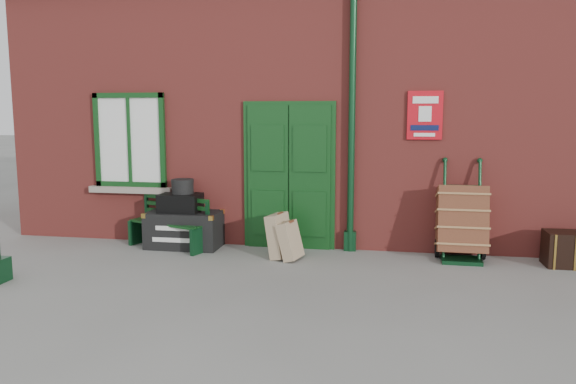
% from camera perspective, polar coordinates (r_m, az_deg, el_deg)
% --- Properties ---
extents(ground, '(80.00, 80.00, 0.00)m').
position_cam_1_polar(ground, '(7.36, 0.34, -8.41)').
color(ground, gray).
rests_on(ground, ground).
extents(station_building, '(10.30, 4.30, 4.36)m').
position_cam_1_polar(station_building, '(10.51, 3.75, 8.46)').
color(station_building, '#A53C35').
rests_on(station_building, ground).
extents(bench, '(1.38, 0.85, 0.82)m').
position_cam_1_polar(bench, '(8.92, -11.85, -2.94)').
color(bench, '#103B15').
rests_on(bench, ground).
extents(houdini_trunk, '(1.13, 0.63, 0.56)m').
position_cam_1_polar(houdini_trunk, '(8.91, -10.50, -3.77)').
color(houdini_trunk, black).
rests_on(houdini_trunk, ground).
extents(strongbox, '(0.62, 0.45, 0.28)m').
position_cam_1_polar(strongbox, '(8.85, -10.87, -1.08)').
color(strongbox, black).
rests_on(strongbox, houdini_trunk).
extents(hatbox, '(0.34, 0.34, 0.22)m').
position_cam_1_polar(hatbox, '(8.83, -10.66, 0.56)').
color(hatbox, black).
rests_on(hatbox, strongbox).
extents(suitcase_back, '(0.37, 0.50, 0.65)m').
position_cam_1_polar(suitcase_back, '(8.15, -0.91, -4.44)').
color(suitcase_back, tan).
rests_on(suitcase_back, ground).
extents(suitcase_front, '(0.38, 0.46, 0.56)m').
position_cam_1_polar(suitcase_front, '(8.03, 0.21, -4.94)').
color(suitcase_front, tan).
rests_on(suitcase_front, ground).
extents(porter_trolley, '(0.69, 0.75, 1.41)m').
position_cam_1_polar(porter_trolley, '(8.37, 17.21, -2.91)').
color(porter_trolley, '#0C3319').
rests_on(porter_trolley, ground).
extents(dark_trunk, '(0.67, 0.45, 0.48)m').
position_cam_1_polar(dark_trunk, '(8.61, 26.76, -5.21)').
color(dark_trunk, black).
rests_on(dark_trunk, ground).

